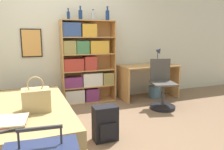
{
  "coord_description": "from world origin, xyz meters",
  "views": [
    {
      "loc": [
        -0.69,
        -2.84,
        1.34
      ],
      "look_at": [
        0.52,
        0.2,
        0.75
      ],
      "focal_mm": 35.0,
      "sensor_mm": 36.0,
      "label": 1
    }
  ],
  "objects_px": {
    "bed": "(27,123)",
    "bottle_clear": "(93,16)",
    "handbag": "(36,100)",
    "desk": "(148,75)",
    "desk_chair": "(162,92)",
    "backpack": "(105,124)",
    "book_stack_on_bed": "(11,122)",
    "bookcase": "(85,64)",
    "waste_bin": "(155,92)",
    "bottle_green": "(68,15)",
    "bottle_brown": "(80,15)",
    "desk_lamp": "(159,53)",
    "bottle_blue": "(107,15)"
  },
  "relations": [
    {
      "from": "bed",
      "to": "bottle_clear",
      "type": "distance_m",
      "value": 2.43
    },
    {
      "from": "handbag",
      "to": "desk",
      "type": "bearing_deg",
      "value": 31.38
    },
    {
      "from": "bed",
      "to": "desk",
      "type": "xyz_separation_m",
      "value": [
        2.5,
        1.18,
        0.27
      ]
    },
    {
      "from": "desk_chair",
      "to": "backpack",
      "type": "distance_m",
      "value": 1.65
    },
    {
      "from": "book_stack_on_bed",
      "to": "bookcase",
      "type": "height_order",
      "value": "bookcase"
    },
    {
      "from": "bookcase",
      "to": "desk_chair",
      "type": "xyz_separation_m",
      "value": [
        1.23,
        -0.89,
        -0.49
      ]
    },
    {
      "from": "bottle_clear",
      "to": "waste_bin",
      "type": "height_order",
      "value": "bottle_clear"
    },
    {
      "from": "bottle_green",
      "to": "bottle_brown",
      "type": "distance_m",
      "value": 0.23
    },
    {
      "from": "desk",
      "to": "waste_bin",
      "type": "bearing_deg",
      "value": -24.21
    },
    {
      "from": "bookcase",
      "to": "bottle_clear",
      "type": "height_order",
      "value": "bottle_clear"
    },
    {
      "from": "bookcase",
      "to": "desk_lamp",
      "type": "relative_size",
      "value": 4.26
    },
    {
      "from": "bottle_brown",
      "to": "book_stack_on_bed",
      "type": "bearing_deg",
      "value": -121.52
    },
    {
      "from": "bed",
      "to": "bookcase",
      "type": "distance_m",
      "value": 1.85
    },
    {
      "from": "bookcase",
      "to": "desk",
      "type": "xyz_separation_m",
      "value": [
        1.36,
        -0.17,
        -0.28
      ]
    },
    {
      "from": "bookcase",
      "to": "backpack",
      "type": "relative_size",
      "value": 3.6
    },
    {
      "from": "bottle_brown",
      "to": "desk_chair",
      "type": "height_order",
      "value": "bottle_brown"
    },
    {
      "from": "bottle_brown",
      "to": "waste_bin",
      "type": "height_order",
      "value": "bottle_brown"
    },
    {
      "from": "desk",
      "to": "backpack",
      "type": "height_order",
      "value": "desk"
    },
    {
      "from": "bookcase",
      "to": "desk_chair",
      "type": "height_order",
      "value": "bookcase"
    },
    {
      "from": "bed",
      "to": "bottle_clear",
      "type": "xyz_separation_m",
      "value": [
        1.33,
        1.4,
        1.49
      ]
    },
    {
      "from": "book_stack_on_bed",
      "to": "desk_lamp",
      "type": "bearing_deg",
      "value": 32.69
    },
    {
      "from": "bed",
      "to": "backpack",
      "type": "height_order",
      "value": "bed"
    },
    {
      "from": "desk",
      "to": "desk_lamp",
      "type": "xyz_separation_m",
      "value": [
        0.32,
        0.11,
        0.46
      ]
    },
    {
      "from": "bed",
      "to": "desk_lamp",
      "type": "height_order",
      "value": "desk_lamp"
    },
    {
      "from": "bottle_green",
      "to": "desk_chair",
      "type": "bearing_deg",
      "value": -30.79
    },
    {
      "from": "handbag",
      "to": "bottle_clear",
      "type": "distance_m",
      "value": 2.34
    },
    {
      "from": "bottle_brown",
      "to": "desk",
      "type": "bearing_deg",
      "value": -7.06
    },
    {
      "from": "handbag",
      "to": "bottle_clear",
      "type": "height_order",
      "value": "bottle_clear"
    },
    {
      "from": "book_stack_on_bed",
      "to": "waste_bin",
      "type": "distance_m",
      "value": 3.29
    },
    {
      "from": "bottle_blue",
      "to": "desk_lamp",
      "type": "relative_size",
      "value": 0.71
    },
    {
      "from": "handbag",
      "to": "waste_bin",
      "type": "distance_m",
      "value": 2.91
    },
    {
      "from": "bed",
      "to": "bookcase",
      "type": "bearing_deg",
      "value": 49.92
    },
    {
      "from": "bed",
      "to": "desk_chair",
      "type": "bearing_deg",
      "value": 10.99
    },
    {
      "from": "handbag",
      "to": "backpack",
      "type": "distance_m",
      "value": 0.91
    },
    {
      "from": "bottle_blue",
      "to": "desk_chair",
      "type": "bearing_deg",
      "value": -48.46
    },
    {
      "from": "handbag",
      "to": "bottle_green",
      "type": "xyz_separation_m",
      "value": [
        0.72,
        1.64,
        1.11
      ]
    },
    {
      "from": "bed",
      "to": "bottle_clear",
      "type": "height_order",
      "value": "bottle_clear"
    },
    {
      "from": "bottle_brown",
      "to": "waste_bin",
      "type": "distance_m",
      "value": 2.26
    },
    {
      "from": "bottle_blue",
      "to": "desk_chair",
      "type": "height_order",
      "value": "bottle_blue"
    },
    {
      "from": "bed",
      "to": "desk_lamp",
      "type": "xyz_separation_m",
      "value": [
        2.82,
        1.29,
        0.73
      ]
    },
    {
      "from": "book_stack_on_bed",
      "to": "desk_lamp",
      "type": "height_order",
      "value": "desk_lamp"
    },
    {
      "from": "handbag",
      "to": "bottle_brown",
      "type": "height_order",
      "value": "bottle_brown"
    },
    {
      "from": "bottle_green",
      "to": "bottle_brown",
      "type": "relative_size",
      "value": 0.81
    },
    {
      "from": "book_stack_on_bed",
      "to": "backpack",
      "type": "xyz_separation_m",
      "value": [
        1.08,
        0.25,
        -0.28
      ]
    },
    {
      "from": "book_stack_on_bed",
      "to": "bottle_brown",
      "type": "xyz_separation_m",
      "value": [
        1.21,
        1.97,
        1.24
      ]
    },
    {
      "from": "bookcase",
      "to": "bottle_blue",
      "type": "height_order",
      "value": "bottle_blue"
    },
    {
      "from": "handbag",
      "to": "bottle_blue",
      "type": "bearing_deg",
      "value": 46.9
    },
    {
      "from": "bottle_green",
      "to": "desk_chair",
      "type": "distance_m",
      "value": 2.27
    },
    {
      "from": "bottle_blue",
      "to": "desk_chair",
      "type": "relative_size",
      "value": 0.3
    },
    {
      "from": "bottle_brown",
      "to": "bottle_blue",
      "type": "height_order",
      "value": "bottle_blue"
    }
  ]
}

